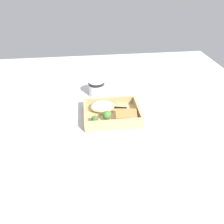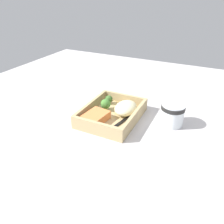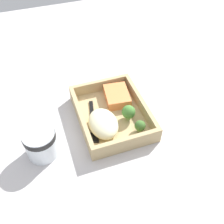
{
  "view_description": "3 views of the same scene",
  "coord_description": "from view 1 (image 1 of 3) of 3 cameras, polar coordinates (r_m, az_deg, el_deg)",
  "views": [
    {
      "loc": [
        9.57,
        79.72,
        58.21
      ],
      "look_at": [
        0.0,
        0.0,
        2.7
      ],
      "focal_mm": 35.0,
      "sensor_mm": 36.0,
      "label": 1
    },
    {
      "loc": [
        -63.62,
        -30.95,
        43.15
      ],
      "look_at": [
        0.0,
        0.0,
        2.7
      ],
      "focal_mm": 35.0,
      "sensor_mm": 36.0,
      "label": 2
    },
    {
      "loc": [
        48.71,
        -16.95,
        57.97
      ],
      "look_at": [
        0.0,
        0.0,
        2.7
      ],
      "focal_mm": 42.0,
      "sensor_mm": 36.0,
      "label": 3
    }
  ],
  "objects": [
    {
      "name": "salmon_fillet",
      "position": [
        0.95,
        3.75,
        -1.0
      ],
      "size": [
        9.94,
        8.09,
        2.96
      ],
      "primitive_type": "cube",
      "rotation": [
        0.0,
        0.0,
        -0.13
      ],
      "color": "#EC8145",
      "rests_on": "takeout_tray"
    },
    {
      "name": "fork",
      "position": [
        1.03,
        -1.12,
        1.3
      ],
      "size": [
        15.8,
        4.92,
        0.44
      ],
      "color": "black",
      "rests_on": "takeout_tray"
    },
    {
      "name": "broccoli_floret_2",
      "position": [
        0.92,
        -4.5,
        -1.88
      ],
      "size": [
        3.02,
        3.02,
        3.71
      ],
      "color": "#89A65C",
      "rests_on": "takeout_tray"
    },
    {
      "name": "takeout_tray",
      "position": [
        0.99,
        0.0,
        -1.0
      ],
      "size": [
        24.9,
        19.4,
        1.2
      ],
      "primitive_type": "cube",
      "color": "tan",
      "rests_on": "ground_plane"
    },
    {
      "name": "ground_plane",
      "position": [
        1.0,
        0.0,
        -1.75
      ],
      "size": [
        160.0,
        160.0,
        2.0
      ],
      "primitive_type": "cube",
      "color": "#B7B2B3"
    },
    {
      "name": "paper_cup",
      "position": [
        1.14,
        -4.05,
        6.53
      ],
      "size": [
        8.29,
        8.29,
        8.1
      ],
      "color": "white",
      "rests_on": "ground_plane"
    },
    {
      "name": "broccoli_floret_1",
      "position": [
        0.93,
        -1.3,
        -0.92
      ],
      "size": [
        3.91,
        3.91,
        4.72
      ],
      "color": "#7DAB5E",
      "rests_on": "takeout_tray"
    },
    {
      "name": "mashed_potatoes",
      "position": [
        1.0,
        -2.5,
        1.45
      ],
      "size": [
        10.98,
        7.93,
        4.44
      ],
      "primitive_type": "ellipsoid",
      "color": "beige",
      "rests_on": "takeout_tray"
    },
    {
      "name": "tray_rim",
      "position": [
        0.97,
        0.0,
        0.18
      ],
      "size": [
        24.9,
        19.4,
        3.76
      ],
      "color": "tan",
      "rests_on": "takeout_tray"
    }
  ]
}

